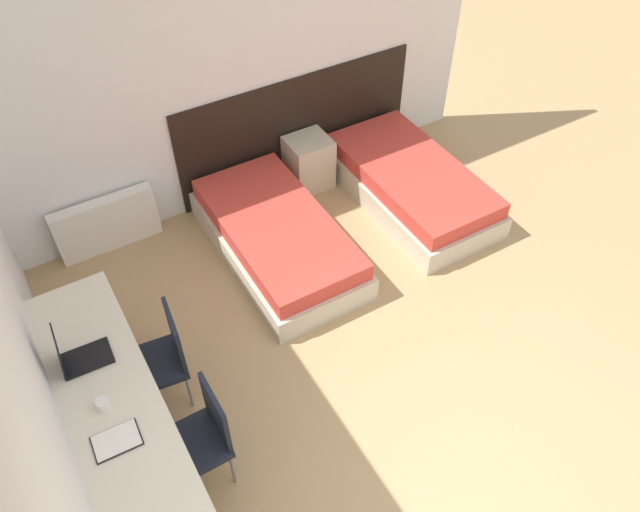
# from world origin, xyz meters

# --- Properties ---
(ground_plane) EXTENTS (20.00, 20.00, 0.00)m
(ground_plane) POSITION_xyz_m (0.00, 0.00, 0.00)
(ground_plane) COLOR tan
(wall_back) EXTENTS (5.35, 0.05, 2.70)m
(wall_back) POSITION_xyz_m (0.00, 3.74, 1.35)
(wall_back) COLOR white
(wall_back) RESTS_ON ground_plane
(wall_left) EXTENTS (0.05, 4.71, 2.70)m
(wall_left) POSITION_xyz_m (-2.20, 1.86, 1.35)
(wall_left) COLOR white
(wall_left) RESTS_ON ground_plane
(headboard_panel) EXTENTS (2.58, 0.03, 1.13)m
(headboard_panel) POSITION_xyz_m (0.71, 3.70, 0.56)
(headboard_panel) COLOR black
(headboard_panel) RESTS_ON ground_plane
(bed_near_window) EXTENTS (0.97, 1.88, 0.42)m
(bed_near_window) POSITION_xyz_m (-0.05, 2.73, 0.20)
(bed_near_window) COLOR beige
(bed_near_window) RESTS_ON ground_plane
(bed_near_door) EXTENTS (0.97, 1.88, 0.42)m
(bed_near_door) POSITION_xyz_m (1.46, 2.73, 0.20)
(bed_near_door) COLOR beige
(bed_near_door) RESTS_ON ground_plane
(nightstand) EXTENTS (0.43, 0.39, 0.55)m
(nightstand) POSITION_xyz_m (0.71, 3.47, 0.28)
(nightstand) COLOR beige
(nightstand) RESTS_ON ground_plane
(radiator) EXTENTS (0.94, 0.12, 0.55)m
(radiator) POSITION_xyz_m (-1.35, 3.62, 0.27)
(radiator) COLOR silver
(radiator) RESTS_ON ground_plane
(desk) EXTENTS (0.59, 2.19, 0.76)m
(desk) POSITION_xyz_m (-1.88, 1.46, 0.60)
(desk) COLOR beige
(desk) RESTS_ON ground_plane
(chair_near_laptop) EXTENTS (0.45, 0.45, 0.88)m
(chair_near_laptop) POSITION_xyz_m (-1.45, 1.82, 0.48)
(chair_near_laptop) COLOR black
(chair_near_laptop) RESTS_ON ground_plane
(chair_near_notebook) EXTENTS (0.41, 0.41, 0.88)m
(chair_near_notebook) POSITION_xyz_m (-1.45, 1.10, 0.48)
(chair_near_notebook) COLOR black
(chair_near_notebook) RESTS_ON ground_plane
(laptop) EXTENTS (0.34, 0.24, 0.34)m
(laptop) POSITION_xyz_m (-1.96, 1.83, 0.83)
(laptop) COLOR black
(laptop) RESTS_ON desk
(open_notebook) EXTENTS (0.29, 0.21, 0.02)m
(open_notebook) POSITION_xyz_m (-1.93, 1.16, 0.77)
(open_notebook) COLOR black
(open_notebook) RESTS_ON desk
(mug) EXTENTS (0.08, 0.08, 0.09)m
(mug) POSITION_xyz_m (-1.92, 1.41, 0.81)
(mug) COLOR white
(mug) RESTS_ON desk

